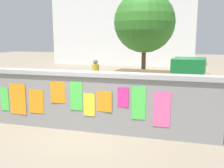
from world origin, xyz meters
TOP-DOWN VIEW (x-y plane):
  - ground at (0.00, 8.00)m, footprint 60.00×60.00m
  - poster_wall at (-0.00, -0.00)m, footprint 7.46×0.42m
  - auto_rickshaw_truck at (1.84, 3.77)m, footprint 3.73×1.85m
  - motorcycle at (-2.76, 1.49)m, footprint 1.90×0.56m
  - bicycle_near at (-2.04, 3.40)m, footprint 1.67×0.57m
  - bicycle_far at (-0.89, 1.92)m, footprint 1.70×0.44m
  - person_walking at (3.28, 1.21)m, footprint 0.48×0.48m
  - person_bystander at (-1.34, 4.69)m, footprint 0.44×0.44m
  - tree_roadside at (0.23, 9.28)m, footprint 3.70×3.70m
  - building_background at (-3.32, 19.84)m, footprint 14.17×5.29m

SIDE VIEW (x-z plane):
  - ground at x=0.00m, z-range 0.00..0.00m
  - bicycle_near at x=-2.04m, z-range -0.11..0.84m
  - bicycle_far at x=-0.89m, z-range -0.11..0.84m
  - motorcycle at x=-2.76m, z-range 0.03..0.90m
  - poster_wall at x=0.00m, z-range 0.02..1.72m
  - auto_rickshaw_truck at x=1.84m, z-range -0.02..1.83m
  - person_walking at x=3.28m, z-range 0.18..1.80m
  - person_bystander at x=-1.34m, z-range 0.18..1.80m
  - tree_roadside at x=0.23m, z-range 0.85..6.26m
  - building_background at x=-3.32m, z-range 0.02..8.82m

